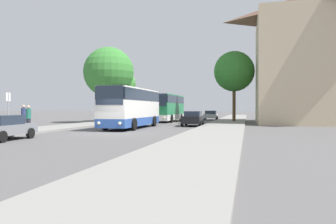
{
  "coord_description": "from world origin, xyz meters",
  "views": [
    {
      "loc": [
        9.24,
        -21.27,
        1.81
      ],
      "look_at": [
        1.4,
        10.94,
        1.39
      ],
      "focal_mm": 35.0,
      "sensor_mm": 36.0,
      "label": 1
    }
  ],
  "objects_px": {
    "parked_car_right_far": "(211,115)",
    "tree_right_near": "(234,71)",
    "pedestrian_waiting_far": "(28,118)",
    "parked_car_left_curb": "(2,127)",
    "bus_stop_sign": "(8,107)",
    "tree_left_near": "(121,84)",
    "parked_car_right_near": "(193,118)",
    "bus_front": "(132,107)",
    "tree_left_far": "(109,72)",
    "pedestrian_waiting_near": "(24,117)",
    "bus_middle": "(168,107)"
  },
  "relations": [
    {
      "from": "bus_stop_sign",
      "to": "tree_left_near",
      "type": "distance_m",
      "value": 22.95
    },
    {
      "from": "pedestrian_waiting_far",
      "to": "pedestrian_waiting_near",
      "type": "bearing_deg",
      "value": -142.95
    },
    {
      "from": "bus_front",
      "to": "parked_car_left_curb",
      "type": "distance_m",
      "value": 12.6
    },
    {
      "from": "parked_car_right_far",
      "to": "pedestrian_waiting_near",
      "type": "xyz_separation_m",
      "value": [
        -10.74,
        -28.56,
        0.38
      ]
    },
    {
      "from": "tree_left_near",
      "to": "tree_right_near",
      "type": "relative_size",
      "value": 0.8
    },
    {
      "from": "parked_car_right_near",
      "to": "tree_left_near",
      "type": "bearing_deg",
      "value": -42.78
    },
    {
      "from": "parked_car_left_curb",
      "to": "pedestrian_waiting_far",
      "type": "height_order",
      "value": "pedestrian_waiting_far"
    },
    {
      "from": "bus_front",
      "to": "parked_car_right_near",
      "type": "bearing_deg",
      "value": 42.79
    },
    {
      "from": "bus_middle",
      "to": "tree_left_far",
      "type": "height_order",
      "value": "tree_left_far"
    },
    {
      "from": "parked_car_left_curb",
      "to": "parked_car_right_near",
      "type": "xyz_separation_m",
      "value": [
        8.06,
        16.64,
        0.04
      ]
    },
    {
      "from": "parked_car_right_near",
      "to": "pedestrian_waiting_far",
      "type": "height_order",
      "value": "pedestrian_waiting_far"
    },
    {
      "from": "parked_car_left_curb",
      "to": "bus_stop_sign",
      "type": "xyz_separation_m",
      "value": [
        -2.84,
        3.93,
        1.13
      ]
    },
    {
      "from": "parked_car_left_curb",
      "to": "parked_car_right_near",
      "type": "distance_m",
      "value": 18.49
    },
    {
      "from": "parked_car_right_near",
      "to": "tree_left_far",
      "type": "height_order",
      "value": "tree_left_far"
    },
    {
      "from": "parked_car_right_far",
      "to": "pedestrian_waiting_near",
      "type": "height_order",
      "value": "pedestrian_waiting_near"
    },
    {
      "from": "bus_front",
      "to": "bus_middle",
      "type": "height_order",
      "value": "bus_front"
    },
    {
      "from": "parked_car_right_near",
      "to": "pedestrian_waiting_far",
      "type": "distance_m",
      "value": 15.43
    },
    {
      "from": "parked_car_right_far",
      "to": "tree_left_near",
      "type": "distance_m",
      "value": 14.36
    },
    {
      "from": "bus_middle",
      "to": "parked_car_left_curb",
      "type": "height_order",
      "value": "bus_middle"
    },
    {
      "from": "bus_stop_sign",
      "to": "pedestrian_waiting_far",
      "type": "relative_size",
      "value": 1.51
    },
    {
      "from": "bus_stop_sign",
      "to": "tree_left_far",
      "type": "bearing_deg",
      "value": 90.85
    },
    {
      "from": "parked_car_left_curb",
      "to": "tree_left_far",
      "type": "bearing_deg",
      "value": 94.99
    },
    {
      "from": "bus_middle",
      "to": "bus_stop_sign",
      "type": "bearing_deg",
      "value": -104.91
    },
    {
      "from": "bus_stop_sign",
      "to": "pedestrian_waiting_far",
      "type": "distance_m",
      "value": 1.53
    },
    {
      "from": "bus_middle",
      "to": "pedestrian_waiting_near",
      "type": "relative_size",
      "value": 5.43
    },
    {
      "from": "parked_car_left_curb",
      "to": "tree_right_near",
      "type": "xyz_separation_m",
      "value": [
        11.69,
        26.35,
        5.65
      ]
    },
    {
      "from": "tree_left_near",
      "to": "parked_car_left_curb",
      "type": "bearing_deg",
      "value": -82.36
    },
    {
      "from": "pedestrian_waiting_near",
      "to": "tree_right_near",
      "type": "distance_m",
      "value": 25.96
    },
    {
      "from": "bus_front",
      "to": "pedestrian_waiting_far",
      "type": "bearing_deg",
      "value": -126.81
    },
    {
      "from": "parked_car_right_far",
      "to": "tree_left_near",
      "type": "xyz_separation_m",
      "value": [
        -11.52,
        -7.38,
        4.36
      ]
    },
    {
      "from": "bus_front",
      "to": "parked_car_right_near",
      "type": "relative_size",
      "value": 2.32
    },
    {
      "from": "parked_car_left_curb",
      "to": "parked_car_right_near",
      "type": "height_order",
      "value": "parked_car_right_near"
    },
    {
      "from": "parked_car_right_near",
      "to": "parked_car_right_far",
      "type": "xyz_separation_m",
      "value": [
        -0.11,
        17.38,
        -0.04
      ]
    },
    {
      "from": "parked_car_right_far",
      "to": "pedestrian_waiting_far",
      "type": "height_order",
      "value": "pedestrian_waiting_far"
    },
    {
      "from": "parked_car_right_far",
      "to": "tree_left_far",
      "type": "xyz_separation_m",
      "value": [
        -11.05,
        -12.54,
        5.41
      ]
    },
    {
      "from": "parked_car_left_curb",
      "to": "parked_car_right_far",
      "type": "height_order",
      "value": "parked_car_left_curb"
    },
    {
      "from": "parked_car_right_near",
      "to": "tree_right_near",
      "type": "xyz_separation_m",
      "value": [
        3.63,
        9.71,
        5.6
      ]
    },
    {
      "from": "bus_front",
      "to": "tree_left_far",
      "type": "height_order",
      "value": "tree_left_far"
    },
    {
      "from": "bus_front",
      "to": "tree_left_near",
      "type": "bearing_deg",
      "value": 114.62
    },
    {
      "from": "tree_left_near",
      "to": "tree_right_near",
      "type": "distance_m",
      "value": 15.32
    },
    {
      "from": "pedestrian_waiting_far",
      "to": "tree_left_far",
      "type": "xyz_separation_m",
      "value": [
        -1.12,
        16.55,
        5.07
      ]
    },
    {
      "from": "pedestrian_waiting_far",
      "to": "bus_middle",
      "type": "bearing_deg",
      "value": 147.25
    },
    {
      "from": "pedestrian_waiting_near",
      "to": "tree_left_far",
      "type": "relative_size",
      "value": 0.21
    },
    {
      "from": "bus_front",
      "to": "pedestrian_waiting_far",
      "type": "distance_m",
      "value": 8.93
    },
    {
      "from": "bus_front",
      "to": "parked_car_right_far",
      "type": "height_order",
      "value": "bus_front"
    },
    {
      "from": "parked_car_right_far",
      "to": "tree_left_near",
      "type": "height_order",
      "value": "tree_left_near"
    },
    {
      "from": "parked_car_right_far",
      "to": "tree_left_near",
      "type": "bearing_deg",
      "value": 30.8
    },
    {
      "from": "parked_car_right_far",
      "to": "tree_left_near",
      "type": "relative_size",
      "value": 0.65
    },
    {
      "from": "parked_car_right_far",
      "to": "tree_right_near",
      "type": "bearing_deg",
      "value": 114.16
    },
    {
      "from": "parked_car_right_near",
      "to": "pedestrian_waiting_far",
      "type": "relative_size",
      "value": 2.39
    }
  ]
}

